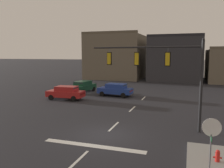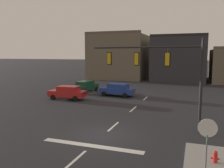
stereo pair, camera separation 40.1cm
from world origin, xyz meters
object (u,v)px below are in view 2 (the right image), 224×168
at_px(fire_hydrant, 215,159).
at_px(signal_mast_near_side, 161,66).
at_px(car_lot_farside, 68,92).
at_px(car_lot_middle, 86,86).
at_px(car_lot_nearside, 117,89).
at_px(stop_sign, 207,135).

bearing_deg(fire_hydrant, signal_mast_near_side, 123.34).
distance_m(signal_mast_near_side, fire_hydrant, 7.59).
height_order(car_lot_farside, fire_hydrant, car_lot_farside).
bearing_deg(car_lot_middle, car_lot_farside, -86.79).
bearing_deg(car_lot_farside, car_lot_middle, 93.21).
height_order(car_lot_nearside, car_lot_farside, same).
xyz_separation_m(car_lot_farside, fire_hydrant, (15.44, -12.58, -0.53)).
xyz_separation_m(stop_sign, car_lot_farside, (-14.92, 14.61, -1.29)).
xyz_separation_m(signal_mast_near_side, car_lot_middle, (-12.28, 12.89, -3.67)).
height_order(car_lot_nearside, car_lot_middle, same).
distance_m(signal_mast_near_side, car_lot_farside, 14.50).
bearing_deg(car_lot_farside, signal_mast_near_side, -31.39).
bearing_deg(signal_mast_near_side, car_lot_farside, 148.61).
distance_m(stop_sign, fire_hydrant, 2.77).
relative_size(car_lot_middle, car_lot_farside, 1.02).
distance_m(car_lot_nearside, car_lot_middle, 5.44).
relative_size(stop_sign, car_lot_nearside, 0.62).
bearing_deg(car_lot_farside, fire_hydrant, -39.17).
bearing_deg(signal_mast_near_side, car_lot_nearside, 121.69).
distance_m(car_lot_nearside, fire_hydrant, 19.74).
height_order(stop_sign, fire_hydrant, stop_sign).
xyz_separation_m(stop_sign, fire_hydrant, (0.53, 2.02, -1.82)).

